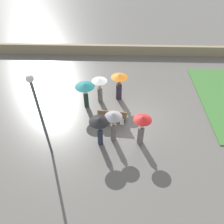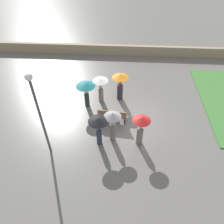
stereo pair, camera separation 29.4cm
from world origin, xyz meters
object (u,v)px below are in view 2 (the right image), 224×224
(crowd_person_grey, at_px, (113,121))
(crowd_person_teal, at_px, (86,88))
(park_bench, at_px, (112,116))
(crowd_person_orange, at_px, (120,82))
(crowd_person_red, at_px, (141,126))
(lamp_post, at_px, (38,108))
(crowd_person_black, at_px, (98,125))
(crowd_person_white, at_px, (101,85))

(crowd_person_grey, distance_m, crowd_person_teal, 3.27)
(park_bench, height_order, crowd_person_orange, crowd_person_orange)
(crowd_person_red, height_order, crowd_person_orange, crowd_person_orange)
(crowd_person_teal, bearing_deg, lamp_post, -88.19)
(crowd_person_orange, xyz_separation_m, crowd_person_grey, (0.27, 3.60, 0.06))
(crowd_person_black, relative_size, crowd_person_teal, 1.06)
(crowd_person_white, distance_m, crowd_person_red, 4.24)
(lamp_post, distance_m, crowd_person_orange, 6.03)
(lamp_post, height_order, crowd_person_orange, lamp_post)
(park_bench, height_order, lamp_post, lamp_post)
(lamp_post, height_order, crowd_person_black, lamp_post)
(crowd_person_grey, relative_size, crowd_person_teal, 1.09)
(crowd_person_teal, bearing_deg, park_bench, -16.15)
(park_bench, bearing_deg, lamp_post, 42.62)
(crowd_person_white, relative_size, crowd_person_teal, 1.00)
(crowd_person_teal, bearing_deg, crowd_person_red, -19.62)
(crowd_person_grey, bearing_deg, park_bench, -42.44)
(park_bench, height_order, crowd_person_black, crowd_person_black)
(crowd_person_red, bearing_deg, park_bench, -104.44)
(lamp_post, xyz_separation_m, crowd_person_teal, (-1.40, -3.76, -1.62))
(park_bench, bearing_deg, crowd_person_white, -61.31)
(lamp_post, bearing_deg, crowd_person_teal, -110.49)
(park_bench, bearing_deg, crowd_person_orange, -94.93)
(crowd_person_orange, bearing_deg, crowd_person_black, 162.16)
(crowd_person_orange, relative_size, crowd_person_teal, 1.08)
(park_bench, relative_size, lamp_post, 0.36)
(lamp_post, bearing_deg, crowd_person_grey, -162.15)
(crowd_person_red, bearing_deg, crowd_person_teal, -101.05)
(crowd_person_black, height_order, crowd_person_grey, crowd_person_grey)
(crowd_person_orange, height_order, crowd_person_teal, crowd_person_orange)
(crowd_person_white, distance_m, crowd_person_black, 3.66)
(crowd_person_black, xyz_separation_m, crowd_person_grey, (-0.69, -0.35, -0.03))
(crowd_person_red, xyz_separation_m, crowd_person_teal, (3.25, -2.92, 0.09))
(crowd_person_red, xyz_separation_m, crowd_person_grey, (1.45, -0.19, 0.08))
(park_bench, relative_size, crowd_person_white, 0.97)
(crowd_person_orange, relative_size, crowd_person_grey, 1.00)
(crowd_person_black, relative_size, crowd_person_orange, 0.98)
(park_bench, relative_size, crowd_person_black, 0.92)
(park_bench, xyz_separation_m, crowd_person_grey, (-0.10, 1.38, 0.92))
(crowd_person_black, xyz_separation_m, crowd_person_orange, (-0.96, -3.95, -0.09))
(park_bench, xyz_separation_m, crowd_person_white, (0.85, -1.91, 0.79))
(park_bench, height_order, crowd_person_teal, crowd_person_teal)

